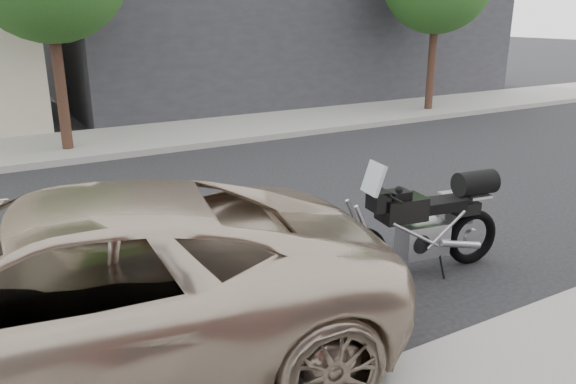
# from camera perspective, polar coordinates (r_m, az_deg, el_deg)

# --- Properties ---
(ground) EXTENTS (120.00, 120.00, 0.00)m
(ground) POSITION_cam_1_polar(r_m,az_deg,el_deg) (8.85, -1.81, -2.77)
(ground) COLOR black
(ground) RESTS_ON ground
(far_sidewalk) EXTENTS (44.00, 3.00, 0.15)m
(far_sidewalk) POSITION_cam_1_polar(r_m,az_deg,el_deg) (14.67, -14.01, 5.35)
(far_sidewalk) COLOR gray
(far_sidewalk) RESTS_ON ground
(far_building_dark) EXTENTS (16.00, 11.00, 7.00)m
(far_building_dark) POSITION_cam_1_polar(r_m,az_deg,el_deg) (23.49, -2.53, 18.76)
(far_building_dark) COLOR #27272C
(far_building_dark) RESTS_ON ground
(motorcycle) EXTENTS (2.36, 0.78, 1.50)m
(motorcycle) POSITION_cam_1_polar(r_m,az_deg,el_deg) (7.12, 14.16, -3.02)
(motorcycle) COLOR black
(motorcycle) RESTS_ON ground
(minivan) EXTENTS (6.30, 3.81, 1.63)m
(minivan) POSITION_cam_1_polar(r_m,az_deg,el_deg) (5.25, -22.80, -9.60)
(minivan) COLOR #B8A58F
(minivan) RESTS_ON ground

